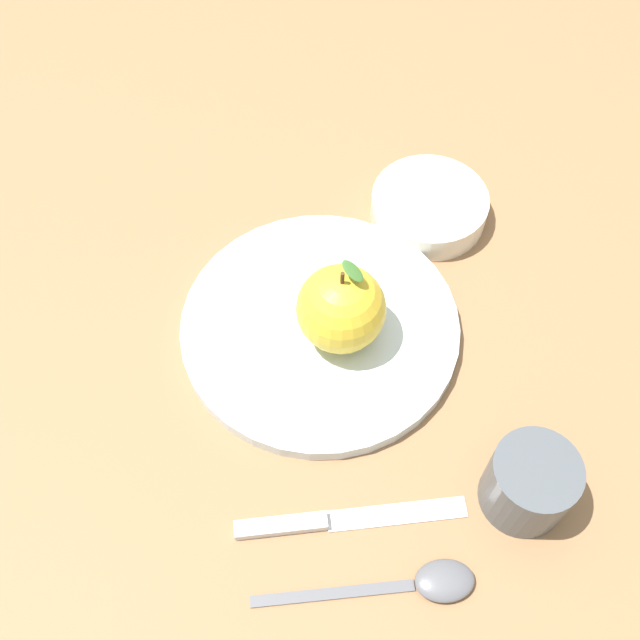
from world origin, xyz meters
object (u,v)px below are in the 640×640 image
object	(u,v)px
knife	(330,521)
side_bowl	(429,205)
spoon	(419,584)
cup	(530,482)
dinner_plate	(320,326)
apple	(341,309)

from	to	relation	value
knife	side_bowl	bearing A→B (deg)	42.24
side_bowl	spoon	bearing A→B (deg)	-125.35
side_bowl	knife	size ratio (longest dim) A/B	0.66
side_bowl	cup	size ratio (longest dim) A/B	1.71
side_bowl	knife	xyz separation A→B (m)	(-0.26, -0.24, -0.02)
side_bowl	spoon	distance (m)	0.39
dinner_plate	spoon	bearing A→B (deg)	-101.59
apple	knife	size ratio (longest dim) A/B	0.52
knife	apple	bearing A→B (deg)	56.63
cup	side_bowl	bearing A→B (deg)	70.18
side_bowl	cup	world-z (taller)	cup
dinner_plate	side_bowl	bearing A→B (deg)	21.56
dinner_plate	knife	size ratio (longest dim) A/B	1.44
dinner_plate	side_bowl	distance (m)	0.19
apple	spoon	bearing A→B (deg)	-105.13
apple	cup	world-z (taller)	apple
dinner_plate	apple	size ratio (longest dim) A/B	2.75
apple	side_bowl	distance (m)	0.19
side_bowl	cup	distance (m)	0.32
spoon	apple	bearing A→B (deg)	74.87
cup	spoon	bearing A→B (deg)	-171.59
dinner_plate	knife	distance (m)	0.19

